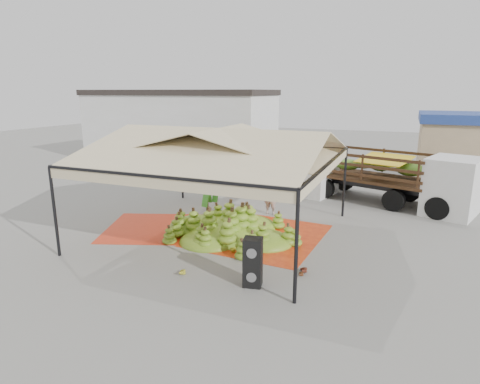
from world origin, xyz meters
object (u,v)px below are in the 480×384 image
at_px(banana_heap, 230,221).
at_px(truck_left, 279,163).
at_px(speaker_stack, 253,262).
at_px(vendor, 271,196).
at_px(truck_right, 398,173).

distance_m(banana_heap, truck_left, 8.02).
distance_m(speaker_stack, vendor, 6.79).
bearing_deg(banana_heap, truck_right, 50.90).
distance_m(speaker_stack, truck_right, 10.92).
bearing_deg(speaker_stack, vendor, 93.02).
xyz_separation_m(speaker_stack, truck_right, (3.38, 10.35, 0.85)).
bearing_deg(vendor, truck_left, -77.34).
height_order(banana_heap, truck_right, truck_right).
bearing_deg(speaker_stack, truck_right, 60.72).
height_order(speaker_stack, truck_right, truck_right).
bearing_deg(vendor, speaker_stack, 103.69).
bearing_deg(vendor, truck_right, -143.78).
relative_size(banana_heap, speaker_stack, 3.86).
distance_m(vendor, truck_left, 4.97).
bearing_deg(truck_right, vendor, -125.03).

